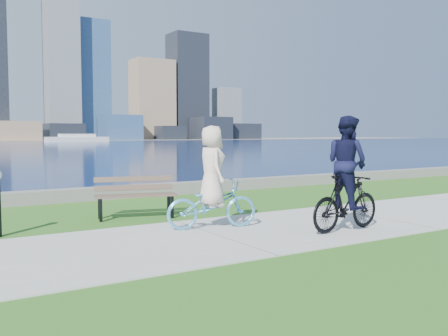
% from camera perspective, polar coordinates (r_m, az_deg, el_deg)
% --- Properties ---
extents(ground, '(320.00, 320.00, 0.00)m').
position_cam_1_polar(ground, '(9.21, -0.63, -7.85)').
color(ground, '#285B18').
rests_on(ground, ground).
extents(concrete_path, '(80.00, 3.50, 0.02)m').
position_cam_1_polar(concrete_path, '(9.20, -0.63, -7.79)').
color(concrete_path, '#A6A6A1').
rests_on(concrete_path, ground).
extents(seawall, '(90.00, 0.50, 0.35)m').
position_cam_1_polar(seawall, '(14.77, -13.17, -2.78)').
color(seawall, slate).
rests_on(seawall, ground).
extents(ferry_far, '(12.91, 3.69, 1.75)m').
position_cam_1_polar(ferry_far, '(111.52, -16.45, 3.24)').
color(ferry_far, silver).
rests_on(ferry_far, ground).
extents(park_bench, '(1.86, 1.03, 0.92)m').
position_cam_1_polar(park_bench, '(11.31, -10.11, -2.82)').
color(park_bench, black).
rests_on(park_bench, ground).
extents(cyclist_woman, '(1.04, 1.92, 2.02)m').
position_cam_1_polar(cyclist_woman, '(9.80, -1.39, -2.57)').
color(cyclist_woman, '#5AB2DC').
rests_on(cyclist_woman, ground).
extents(cyclist_man, '(0.72, 1.83, 2.20)m').
position_cam_1_polar(cyclist_man, '(9.81, 13.81, -1.64)').
color(cyclist_man, black).
rests_on(cyclist_man, ground).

